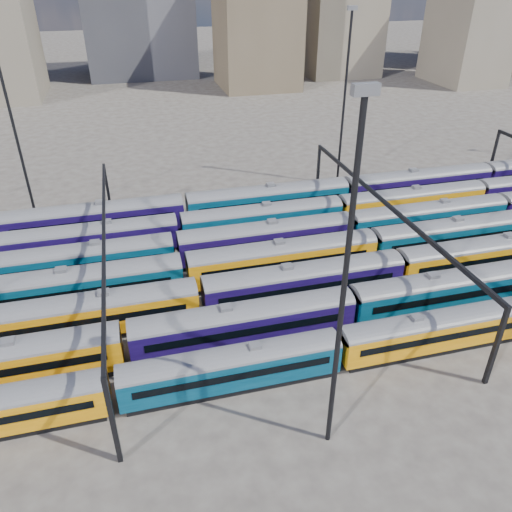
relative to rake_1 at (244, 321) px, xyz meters
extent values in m
plane|color=#403A36|center=(8.51, 10.00, -2.71)|extent=(500.00, 500.00, 0.00)
cube|color=black|center=(-2.25, -5.00, -2.39)|extent=(17.30, 2.24, 0.64)
cube|color=#043047|center=(-2.25, -5.00, -0.75)|extent=(18.21, 2.64, 2.64)
cylinder|color=#4C4C51|center=(-2.25, -5.00, 0.57)|extent=(18.21, 2.64, 2.64)
cube|color=black|center=(-2.25, -6.34, -0.43)|extent=(16.03, 0.06, 0.68)
cube|color=black|center=(-2.25, -3.66, -0.43)|extent=(16.03, 0.06, 0.68)
cube|color=slate|center=(-2.25, -5.00, 1.27)|extent=(0.91, 0.82, 0.32)
cube|color=black|center=(16.57, -5.00, -2.39)|extent=(17.30, 2.24, 0.64)
cube|color=#C57707|center=(16.57, -5.00, -0.75)|extent=(18.21, 2.64, 2.64)
cylinder|color=#4C4C51|center=(16.57, -5.00, 0.57)|extent=(18.21, 2.64, 2.64)
cube|color=black|center=(16.57, -6.34, -0.43)|extent=(16.03, 0.06, 0.68)
cube|color=black|center=(16.57, -3.66, -0.43)|extent=(16.03, 0.06, 0.68)
cube|color=slate|center=(16.57, -5.00, 1.27)|extent=(0.91, 0.82, 0.32)
cube|color=black|center=(-21.03, 0.00, -2.35)|extent=(19.41, 2.52, 0.71)
cube|color=black|center=(0.00, 0.00, -2.35)|extent=(19.41, 2.52, 0.71)
cube|color=#110734|center=(0.00, 0.00, -0.51)|extent=(20.43, 2.96, 2.96)
cylinder|color=#4C4C51|center=(0.00, 0.00, 0.97)|extent=(20.43, 2.96, 2.96)
cube|color=black|center=(0.00, -1.50, -0.16)|extent=(17.98, 0.06, 0.77)
cube|color=black|center=(0.00, 1.50, -0.16)|extent=(17.98, 0.06, 0.77)
cube|color=slate|center=(0.00, 0.00, 1.76)|extent=(1.02, 0.92, 0.36)
cube|color=black|center=(21.03, 0.00, -2.35)|extent=(19.41, 2.52, 0.71)
cube|color=#043047|center=(21.03, 0.00, -0.51)|extent=(20.43, 2.96, 2.96)
cylinder|color=#4C4C51|center=(21.03, 0.00, 0.97)|extent=(20.43, 2.96, 2.96)
cube|color=black|center=(21.03, -1.50, -0.16)|extent=(17.98, 0.06, 0.77)
cube|color=black|center=(21.03, 1.50, -0.16)|extent=(17.98, 0.06, 0.77)
cube|color=slate|center=(21.03, 0.00, 1.76)|extent=(1.02, 0.92, 0.36)
cube|color=black|center=(-13.92, 5.00, -2.34)|extent=(19.78, 2.57, 0.73)
cube|color=#C57707|center=(-13.92, 5.00, -0.47)|extent=(20.82, 3.02, 3.02)
cylinder|color=#4C4C51|center=(-13.92, 5.00, 1.04)|extent=(20.82, 3.02, 3.02)
cube|color=black|center=(-13.92, 3.47, -0.11)|extent=(18.32, 0.06, 0.78)
cube|color=black|center=(-13.92, 6.53, -0.11)|extent=(18.32, 0.06, 0.78)
cube|color=slate|center=(-13.92, 5.00, 1.84)|extent=(1.04, 0.94, 0.36)
cube|color=black|center=(7.50, 5.00, -2.34)|extent=(19.78, 2.57, 0.73)
cube|color=#110734|center=(7.50, 5.00, -0.47)|extent=(20.82, 3.02, 3.02)
cylinder|color=#4C4C51|center=(7.50, 5.00, 1.04)|extent=(20.82, 3.02, 3.02)
cube|color=black|center=(7.50, 3.47, -0.11)|extent=(18.32, 0.06, 0.78)
cube|color=black|center=(7.50, 6.53, -0.11)|extent=(18.32, 0.06, 0.78)
cube|color=slate|center=(7.50, 5.00, 1.84)|extent=(1.04, 0.94, 0.36)
cube|color=black|center=(28.92, 5.00, -2.34)|extent=(19.78, 2.57, 0.73)
cube|color=#C57707|center=(28.92, 5.00, -0.47)|extent=(20.82, 3.02, 3.02)
cylinder|color=#4C4C51|center=(28.92, 5.00, 1.04)|extent=(20.82, 3.02, 3.02)
cube|color=black|center=(28.92, 3.47, -0.11)|extent=(18.32, 0.06, 0.78)
cube|color=black|center=(28.92, 6.53, -0.11)|extent=(18.32, 0.06, 0.78)
cube|color=slate|center=(28.92, 5.00, 1.84)|extent=(1.04, 0.94, 0.36)
cube|color=black|center=(-14.90, 10.00, -2.34)|extent=(20.05, 2.60, 0.74)
cube|color=#043047|center=(-14.90, 10.00, -0.44)|extent=(21.11, 3.06, 3.06)
cylinder|color=#4C4C51|center=(-14.90, 10.00, 1.09)|extent=(21.11, 3.06, 3.06)
cube|color=black|center=(-14.90, 8.45, -0.07)|extent=(18.57, 0.06, 0.79)
cube|color=black|center=(-14.90, 11.55, -0.07)|extent=(18.57, 0.06, 0.79)
cube|color=slate|center=(-14.90, 10.00, 1.91)|extent=(1.06, 0.95, 0.37)
cube|color=black|center=(6.81, 10.00, -2.34)|extent=(20.05, 2.60, 0.74)
cube|color=#C57707|center=(6.81, 10.00, -0.44)|extent=(21.11, 3.06, 3.06)
cylinder|color=#4C4C51|center=(6.81, 10.00, 1.09)|extent=(21.11, 3.06, 3.06)
cube|color=black|center=(6.81, 8.45, -0.07)|extent=(18.57, 0.06, 0.79)
cube|color=black|center=(6.81, 11.55, -0.07)|extent=(18.57, 0.06, 0.79)
cube|color=slate|center=(6.81, 10.00, 1.91)|extent=(1.06, 0.95, 0.37)
cube|color=black|center=(28.51, 10.00, -2.34)|extent=(20.05, 2.60, 0.74)
cube|color=#043047|center=(28.51, 10.00, -0.44)|extent=(21.11, 3.06, 3.06)
cylinder|color=#4C4C51|center=(28.51, 10.00, 1.09)|extent=(21.11, 3.06, 3.06)
cube|color=black|center=(28.51, 8.45, -0.07)|extent=(18.57, 0.06, 0.79)
cube|color=black|center=(28.51, 11.55, -0.07)|extent=(18.57, 0.06, 0.79)
cube|color=slate|center=(28.51, 10.00, 1.91)|extent=(1.06, 0.95, 0.37)
cube|color=black|center=(-15.11, 15.00, -2.34)|extent=(19.80, 2.57, 0.73)
cube|color=#043047|center=(-15.11, 15.00, -0.47)|extent=(20.84, 3.02, 3.02)
cylinder|color=#4C4C51|center=(-15.11, 15.00, 1.04)|extent=(20.84, 3.02, 3.02)
cube|color=black|center=(-15.11, 13.47, -0.11)|extent=(18.34, 0.06, 0.78)
cube|color=black|center=(-15.11, 16.53, -0.11)|extent=(18.34, 0.06, 0.78)
cube|color=slate|center=(-15.11, 15.00, 1.85)|extent=(1.04, 0.94, 0.36)
cube|color=black|center=(6.33, 15.00, -2.34)|extent=(19.80, 2.57, 0.73)
cube|color=#110734|center=(6.33, 15.00, -0.47)|extent=(20.84, 3.02, 3.02)
cylinder|color=#4C4C51|center=(6.33, 15.00, 1.04)|extent=(20.84, 3.02, 3.02)
cube|color=black|center=(6.33, 13.47, -0.11)|extent=(18.34, 0.06, 0.78)
cube|color=black|center=(6.33, 16.53, -0.11)|extent=(18.34, 0.06, 0.78)
cube|color=slate|center=(6.33, 15.00, 1.85)|extent=(1.04, 0.94, 0.36)
cube|color=black|center=(27.77, 15.00, -2.34)|extent=(19.80, 2.57, 0.73)
cube|color=#043047|center=(27.77, 15.00, -0.47)|extent=(20.84, 3.02, 3.02)
cylinder|color=#4C4C51|center=(27.77, 15.00, 1.04)|extent=(20.84, 3.02, 3.02)
cube|color=black|center=(27.77, 13.47, -0.11)|extent=(18.34, 0.06, 0.78)
cube|color=black|center=(27.77, 16.53, -0.11)|extent=(18.34, 0.06, 0.78)
cube|color=slate|center=(27.77, 15.00, 1.85)|extent=(1.04, 0.94, 0.36)
cube|color=black|center=(-13.92, 20.00, -2.35)|extent=(19.52, 2.53, 0.72)
cube|color=#110734|center=(-13.92, 20.00, -0.50)|extent=(20.55, 2.98, 2.98)
cylinder|color=#4C4C51|center=(-13.92, 20.00, 0.99)|extent=(20.55, 2.98, 2.98)
cube|color=black|center=(-13.92, 18.49, -0.14)|extent=(18.09, 0.06, 0.77)
cube|color=black|center=(-13.92, 21.51, -0.14)|extent=(18.09, 0.06, 0.77)
cube|color=slate|center=(-13.92, 20.00, 1.78)|extent=(1.03, 0.92, 0.36)
cube|color=black|center=(7.23, 20.00, -2.35)|extent=(19.52, 2.53, 0.72)
cube|color=#043047|center=(7.23, 20.00, -0.50)|extent=(20.55, 2.98, 2.98)
cylinder|color=#4C4C51|center=(7.23, 20.00, 0.99)|extent=(20.55, 2.98, 2.98)
cube|color=black|center=(7.23, 18.49, -0.14)|extent=(18.09, 0.06, 0.77)
cube|color=black|center=(7.23, 21.51, -0.14)|extent=(18.09, 0.06, 0.77)
cube|color=slate|center=(7.23, 20.00, 1.78)|extent=(1.03, 0.92, 0.36)
cube|color=black|center=(28.38, 20.00, -2.35)|extent=(19.52, 2.53, 0.72)
cube|color=#C57707|center=(28.38, 20.00, -0.50)|extent=(20.55, 2.98, 2.98)
cylinder|color=#4C4C51|center=(28.38, 20.00, 0.99)|extent=(20.55, 2.98, 2.98)
cube|color=black|center=(28.38, 18.49, -0.14)|extent=(18.09, 0.06, 0.77)
cube|color=black|center=(28.38, 21.51, -0.14)|extent=(18.09, 0.06, 0.77)
cube|color=slate|center=(28.38, 20.00, 1.78)|extent=(1.03, 0.92, 0.36)
cube|color=black|center=(-13.36, 25.00, -2.32)|extent=(21.08, 2.73, 0.78)
cube|color=#110734|center=(-13.36, 25.00, -0.32)|extent=(22.19, 3.22, 3.22)
cylinder|color=#4C4C51|center=(-13.36, 25.00, 1.29)|extent=(22.19, 3.22, 3.22)
cube|color=black|center=(-13.36, 23.37, 0.06)|extent=(19.53, 0.06, 0.83)
cube|color=black|center=(-13.36, 26.63, 0.06)|extent=(19.53, 0.06, 0.83)
cube|color=slate|center=(-13.36, 25.00, 2.14)|extent=(1.11, 1.00, 0.39)
cube|color=black|center=(9.43, 25.00, -2.32)|extent=(21.08, 2.73, 0.78)
cube|color=#043047|center=(9.43, 25.00, -0.32)|extent=(22.19, 3.22, 3.22)
cylinder|color=#4C4C51|center=(9.43, 25.00, 1.29)|extent=(22.19, 3.22, 3.22)
cube|color=black|center=(9.43, 23.37, 0.06)|extent=(19.53, 0.06, 0.83)
cube|color=black|center=(9.43, 26.63, 0.06)|extent=(19.53, 0.06, 0.83)
cube|color=slate|center=(9.43, 25.00, 2.14)|extent=(1.11, 1.00, 0.39)
cube|color=black|center=(32.21, 25.00, -2.32)|extent=(21.08, 2.73, 0.78)
cube|color=#110734|center=(32.21, 25.00, -0.32)|extent=(22.19, 3.22, 3.22)
cylinder|color=#4C4C51|center=(32.21, 25.00, 1.29)|extent=(22.19, 3.22, 3.22)
cube|color=black|center=(32.21, 23.37, 0.06)|extent=(19.53, 0.06, 0.83)
cube|color=black|center=(32.21, 26.63, 0.06)|extent=(19.53, 0.06, 0.83)
cube|color=slate|center=(32.21, 25.00, 2.14)|extent=(1.11, 1.00, 0.39)
cube|color=black|center=(-11.49, -10.00, 1.29)|extent=(0.35, 0.35, 8.00)
cube|color=black|center=(-11.49, 30.00, 1.29)|extent=(0.35, 0.35, 8.00)
cube|color=black|center=(-11.49, 10.00, 5.09)|extent=(0.30, 40.00, 0.45)
cube|color=black|center=(18.51, -10.00, 1.29)|extent=(0.35, 0.35, 8.00)
cube|color=black|center=(18.51, 30.00, 1.29)|extent=(0.35, 0.35, 8.00)
cube|color=black|center=(18.51, 10.00, 5.09)|extent=(0.30, 40.00, 0.45)
cube|color=black|center=(48.51, 30.00, 1.29)|extent=(0.35, 0.35, 8.00)
cylinder|color=black|center=(-21.49, 32.00, 9.79)|extent=(0.36, 0.36, 25.00)
cylinder|color=black|center=(3.51, -12.00, 9.79)|extent=(0.36, 0.36, 25.00)
cube|color=slate|center=(3.51, -12.00, 22.59)|extent=(1.40, 0.50, 0.60)
cylinder|color=black|center=(23.51, 34.00, 9.79)|extent=(0.36, 0.36, 25.00)
cube|color=slate|center=(23.51, 34.00, 22.59)|extent=(1.40, 0.50, 0.60)
cube|color=#38383F|center=(-0.30, 133.01, 14.71)|extent=(31.45, 23.82, 34.83)
cube|color=brown|center=(29.50, 107.07, 14.28)|extent=(20.53, 21.40, 33.97)
cube|color=#665B4C|center=(58.56, 118.48, 10.11)|extent=(21.40, 20.66, 25.64)
cube|color=#665B4C|center=(88.72, 97.38, 13.37)|extent=(16.30, 22.06, 32.15)
camera|label=1|loc=(-8.05, -34.88, 27.97)|focal=35.00mm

